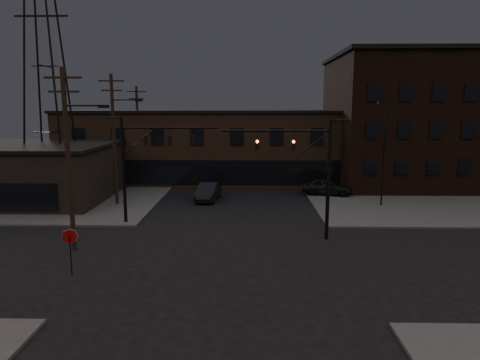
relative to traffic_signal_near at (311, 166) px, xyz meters
name	(u,v)px	position (x,y,z in m)	size (l,w,h in m)	color
ground	(226,262)	(-5.36, -4.50, -4.93)	(140.00, 140.00, 0.00)	black
sidewalk_ne	(443,189)	(16.64, 17.50, -4.86)	(30.00, 30.00, 0.15)	#474744
sidewalk_nw	(35,187)	(-27.36, 17.50, -4.86)	(30.00, 30.00, 0.15)	#474744
building_row	(238,146)	(-5.36, 23.50, -0.93)	(40.00, 12.00, 8.00)	#4D3A29
building_right	(432,122)	(16.64, 21.50, 2.07)	(22.00, 16.00, 14.00)	black
building_left	(22,174)	(-25.36, 11.50, -2.43)	(16.00, 12.00, 5.00)	black
traffic_signal_near	(311,166)	(0.00, 0.00, 0.00)	(7.12, 0.24, 8.00)	black
traffic_signal_far	(140,158)	(-12.07, 3.50, 0.08)	(7.12, 0.24, 8.00)	black
stop_sign	(70,241)	(-13.36, -6.49, -3.09)	(0.72, 0.33, 2.48)	black
utility_pole_near	(69,155)	(-14.79, -2.50, 0.94)	(3.70, 0.28, 11.00)	black
utility_pole_mid	(115,137)	(-15.79, 9.50, 1.19)	(3.70, 0.28, 11.50)	black
utility_pole_far	(138,132)	(-16.86, 21.50, 0.85)	(2.20, 0.28, 11.00)	black
transmission_tower	(45,66)	(-23.36, 13.50, 7.57)	(7.00, 7.00, 25.00)	black
lot_light_a	(384,144)	(7.64, 9.50, 0.58)	(1.50, 0.28, 9.14)	black
lot_light_b	(430,140)	(13.64, 14.50, 0.58)	(1.50, 0.28, 9.14)	black
parked_car_lot_a	(327,187)	(3.64, 13.84, -3.96)	(1.93, 4.80, 1.64)	black
parked_car_lot_b	(404,179)	(13.11, 19.24, -4.11)	(1.87, 4.61, 1.34)	#BCBCBE
car_crossing	(208,192)	(-7.90, 11.89, -4.12)	(1.71, 4.92, 1.62)	black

